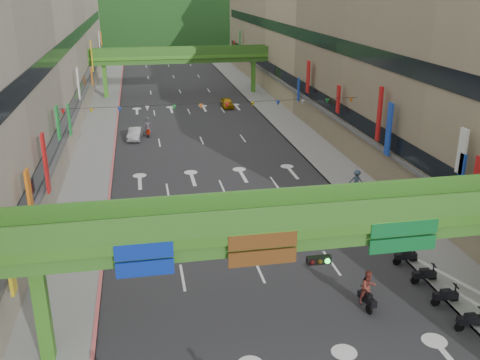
{
  "coord_description": "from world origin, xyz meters",
  "views": [
    {
      "loc": [
        -6.27,
        -14.95,
        15.92
      ],
      "look_at": [
        0.0,
        18.0,
        3.5
      ],
      "focal_mm": 40.0,
      "sensor_mm": 36.0,
      "label": 1
    }
  ],
  "objects_px": {
    "scooter_rider_mid": "(368,289)",
    "car_silver": "(135,134)",
    "pedestrian_red": "(410,209)",
    "car_yellow": "(227,103)",
    "overpass_near": "(314,239)"
  },
  "relations": [
    {
      "from": "scooter_rider_mid",
      "to": "car_silver",
      "type": "distance_m",
      "value": 36.58
    },
    {
      "from": "scooter_rider_mid",
      "to": "pedestrian_red",
      "type": "height_order",
      "value": "scooter_rider_mid"
    },
    {
      "from": "scooter_rider_mid",
      "to": "car_silver",
      "type": "height_order",
      "value": "scooter_rider_mid"
    },
    {
      "from": "scooter_rider_mid",
      "to": "car_yellow",
      "type": "height_order",
      "value": "scooter_rider_mid"
    },
    {
      "from": "overpass_near",
      "to": "car_yellow",
      "type": "relative_size",
      "value": 7.54
    },
    {
      "from": "car_silver",
      "to": "pedestrian_red",
      "type": "xyz_separation_m",
      "value": [
        19.17,
        -24.77,
        0.14
      ]
    },
    {
      "from": "pedestrian_red",
      "to": "overpass_near",
      "type": "bearing_deg",
      "value": -134.82
    },
    {
      "from": "overpass_near",
      "to": "car_silver",
      "type": "height_order",
      "value": "overpass_near"
    },
    {
      "from": "car_yellow",
      "to": "overpass_near",
      "type": "bearing_deg",
      "value": -94.59
    },
    {
      "from": "car_silver",
      "to": "pedestrian_red",
      "type": "bearing_deg",
      "value": -44.88
    },
    {
      "from": "overpass_near",
      "to": "car_silver",
      "type": "xyz_separation_m",
      "value": [
        -7.9,
        36.49,
        -4.58
      ]
    },
    {
      "from": "overpass_near",
      "to": "car_yellow",
      "type": "height_order",
      "value": "overpass_near"
    },
    {
      "from": "overpass_near",
      "to": "scooter_rider_mid",
      "type": "relative_size",
      "value": 12.97
    },
    {
      "from": "overpass_near",
      "to": "car_silver",
      "type": "bearing_deg",
      "value": 102.22
    },
    {
      "from": "car_silver",
      "to": "pedestrian_red",
      "type": "height_order",
      "value": "pedestrian_red"
    }
  ]
}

